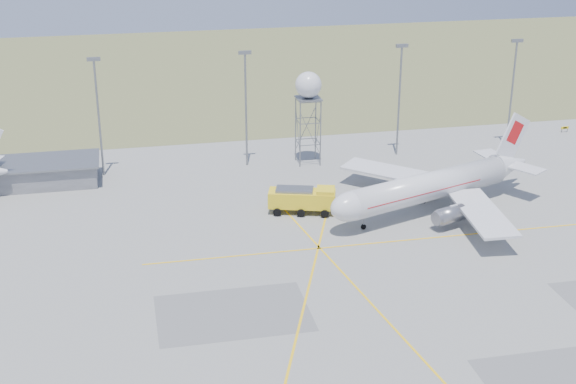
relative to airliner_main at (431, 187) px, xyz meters
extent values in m
plane|color=#A0A19C|center=(-14.09, -39.31, -4.04)|extent=(400.00, 400.00, 0.00)
cube|color=#596135|center=(-14.09, 100.69, -4.03)|extent=(400.00, 120.00, 0.03)
cube|color=gray|center=(-59.09, 24.69, -2.24)|extent=(18.00, 9.00, 3.60)
cube|color=slate|center=(-59.09, 24.69, -0.29)|extent=(19.00, 10.00, 0.30)
cylinder|color=slate|center=(-49.09, 26.69, 5.96)|extent=(0.36, 0.36, 20.00)
cube|color=slate|center=(-49.09, 26.69, 16.16)|extent=(2.20, 0.50, 0.60)
cylinder|color=slate|center=(-24.09, 26.69, 5.96)|extent=(0.36, 0.36, 20.00)
cube|color=slate|center=(-24.09, 26.69, 16.16)|extent=(2.20, 0.50, 0.60)
cylinder|color=slate|center=(3.91, 26.69, 5.96)|extent=(0.36, 0.36, 20.00)
cube|color=slate|center=(3.91, 26.69, 16.16)|extent=(2.20, 0.50, 0.60)
cylinder|color=slate|center=(25.91, 26.69, 5.96)|extent=(0.36, 0.36, 20.00)
cube|color=slate|center=(25.91, 26.69, 16.16)|extent=(2.20, 0.50, 0.60)
cylinder|color=black|center=(40.91, 32.69, -3.64)|extent=(0.10, 0.10, 0.80)
cylinder|color=black|center=(42.11, 32.69, -3.64)|extent=(0.10, 0.10, 0.80)
cube|color=yellow|center=(41.51, 32.69, -3.09)|extent=(1.60, 0.15, 0.50)
cube|color=black|center=(41.51, 32.61, -3.09)|extent=(0.80, 0.03, 0.30)
cylinder|color=silver|center=(-0.63, -0.23, 0.11)|extent=(28.22, 13.86, 4.38)
ellipsoid|color=silver|center=(-13.98, -5.11, 0.11)|extent=(8.08, 6.51, 4.38)
cube|color=black|center=(-15.22, -5.56, 0.77)|extent=(2.38, 2.83, 1.07)
cone|color=silver|center=(15.82, 5.77, 0.44)|extent=(7.67, 6.36, 4.38)
cube|color=silver|center=(15.82, 5.77, 5.04)|extent=(6.70, 2.71, 8.23)
cube|color=red|center=(16.02, 5.85, 5.80)|extent=(3.67, 1.64, 4.22)
cube|color=silver|center=(14.10, 8.88, 0.99)|extent=(5.35, 6.85, 0.20)
cube|color=silver|center=(16.50, 2.30, 0.99)|extent=(5.35, 6.85, 0.20)
cube|color=silver|center=(-2.46, 9.58, -0.98)|extent=(16.25, 15.93, 0.39)
cube|color=silver|center=(4.29, -8.91, -0.98)|extent=(7.03, 17.95, 0.39)
cylinder|color=slate|center=(-3.83, 5.36, -1.96)|extent=(5.18, 3.94, 2.52)
cylinder|color=slate|center=(0.52, -6.56, -1.96)|extent=(5.18, 3.94, 2.52)
cube|color=red|center=(-2.68, -0.98, 0.22)|extent=(22.07, 11.65, 0.13)
cylinder|color=black|center=(-11.93, -4.36, -3.55)|extent=(0.98, 0.98, 0.98)
cube|color=black|center=(1.43, 0.52, -3.55)|extent=(3.28, 6.54, 0.98)
cylinder|color=slate|center=(1.43, 0.52, -3.06)|extent=(0.34, 0.34, 1.97)
cylinder|color=slate|center=(-15.08, 23.70, 1.93)|extent=(0.22, 0.22, 11.94)
cylinder|color=slate|center=(-11.41, 23.70, 1.93)|extent=(0.22, 0.22, 11.94)
cylinder|color=slate|center=(-11.41, 27.37, 1.93)|extent=(0.22, 0.22, 11.94)
cylinder|color=slate|center=(-15.08, 27.37, 1.93)|extent=(0.22, 0.22, 11.94)
cube|color=slate|center=(-13.24, 25.54, 7.90)|extent=(4.27, 4.27, 0.23)
sphere|color=silver|center=(-13.24, 25.54, 10.28)|extent=(4.59, 4.59, 4.59)
cube|color=yellow|center=(-19.35, 3.62, -1.79)|extent=(10.67, 6.18, 2.48)
cube|color=yellow|center=(-15.91, 2.57, -0.78)|extent=(3.50, 3.80, 1.58)
cube|color=black|center=(-15.15, 2.34, -0.67)|extent=(0.96, 2.83, 1.13)
cube|color=slate|center=(-20.42, 3.95, -0.33)|extent=(6.17, 4.23, 0.45)
camera|label=1|loc=(-44.89, -106.55, 44.18)|focal=50.00mm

